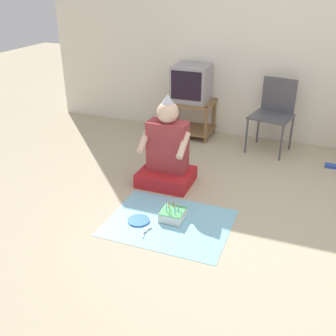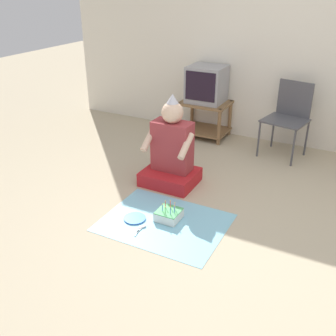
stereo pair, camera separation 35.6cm
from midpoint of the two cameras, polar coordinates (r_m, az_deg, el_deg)
name	(u,v)px [view 1 (the left image)]	position (r m, az deg, el deg)	size (l,w,h in m)	color
ground_plane	(243,231)	(3.35, 7.82, -9.08)	(16.00, 16.00, 0.00)	tan
wall_back	(290,37)	(4.98, 15.25, 17.81)	(6.40, 0.06, 2.55)	silver
tv_stand	(190,115)	(5.20, 1.26, 7.69)	(0.61, 0.47, 0.47)	olive
tv	(191,83)	(5.09, 1.34, 12.17)	(0.45, 0.42, 0.45)	#99999E
folding_chair	(274,110)	(4.80, 13.12, 8.20)	(0.53, 0.50, 0.85)	#4C4C51
person_seated	(167,154)	(3.93, -2.74, 2.04)	(0.53, 0.45, 0.93)	red
party_cloth	(169,222)	(3.42, -2.84, -7.98)	(1.04, 0.81, 0.01)	#7FC6E0
birthday_cake	(173,214)	(3.44, -2.29, -6.84)	(0.20, 0.20, 0.16)	white
paper_plate	(139,220)	(3.46, -7.26, -7.62)	(0.19, 0.19, 0.01)	blue
plastic_spoon_near	(149,228)	(3.35, -5.93, -8.81)	(0.04, 0.15, 0.01)	white
plastic_spoon_far	(146,230)	(3.33, -6.38, -9.03)	(0.05, 0.14, 0.01)	white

